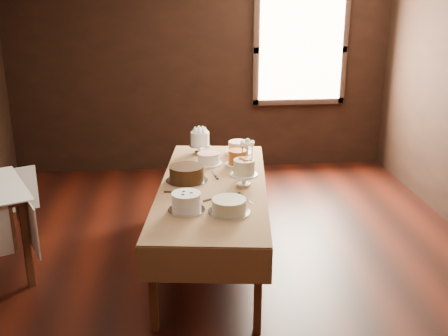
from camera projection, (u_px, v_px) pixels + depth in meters
floor at (226, 278)px, 4.71m from camera, size 5.00×6.00×0.01m
wall_back at (202, 66)px, 7.07m from camera, size 5.00×0.02×2.80m
window at (301, 50)px, 7.08m from camera, size 1.10×0.05×1.30m
display_table at (213, 190)px, 4.83m from camera, size 1.25×2.49×0.74m
cake_meringue at (200, 143)px, 5.65m from camera, size 0.23×0.23×0.24m
cake_speckled at (238, 148)px, 5.67m from camera, size 0.30×0.30×0.13m
cake_lattice at (209, 159)px, 5.34m from camera, size 0.30×0.30×0.10m
cake_caramel at (238, 158)px, 5.30m from camera, size 0.24×0.24×0.15m
cake_chocolate at (187, 174)px, 4.86m from camera, size 0.38×0.38×0.15m
cake_flowers at (244, 174)px, 4.76m from camera, size 0.24×0.24×0.25m
cake_swirl at (186, 202)px, 4.24m from camera, size 0.29×0.29×0.15m
cake_cream at (229, 206)px, 4.20m from camera, size 0.35×0.35×0.12m
cake_server_a at (220, 197)px, 4.52m from camera, size 0.22×0.14×0.01m
cake_server_b at (247, 200)px, 4.46m from camera, size 0.10×0.24×0.01m
cake_server_c at (214, 173)px, 5.08m from camera, size 0.06×0.24×0.01m
cake_server_d at (244, 173)px, 5.08m from camera, size 0.22×0.15×0.01m
cake_server_e at (183, 192)px, 4.62m from camera, size 0.24×0.06×0.01m
flower_vase at (247, 168)px, 5.05m from camera, size 0.17×0.17×0.12m
flower_bouquet at (247, 149)px, 4.99m from camera, size 0.14×0.14×0.20m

